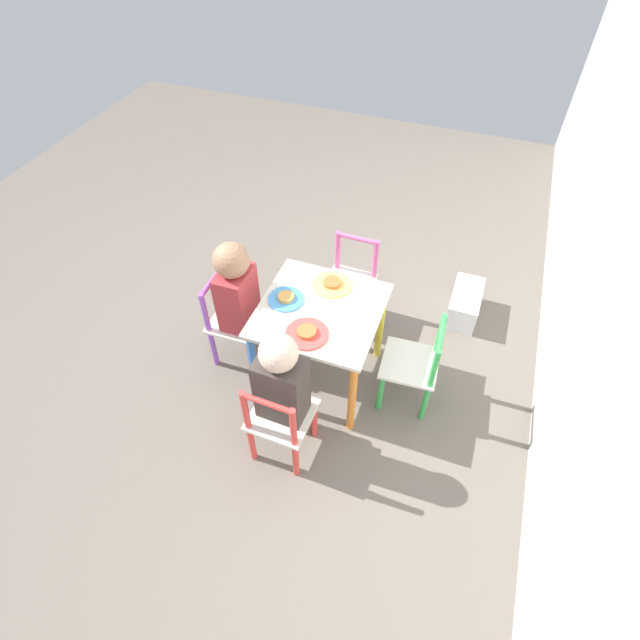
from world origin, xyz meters
TOP-DOWN VIEW (x-y plane):
  - ground_plane at (0.00, 0.00)m, footprint 6.00×6.00m
  - kids_table at (0.00, 0.00)m, footprint 0.55×0.55m
  - chair_purple at (0.01, -0.46)m, footprint 0.26×0.26m
  - chair_red at (0.46, -0.01)m, footprint 0.27×0.27m
  - chair_pink at (-0.46, 0.01)m, footprint 0.26×0.26m
  - chair_green at (-0.03, 0.46)m, footprint 0.28×0.28m
  - child_front at (0.01, -0.40)m, footprint 0.20×0.22m
  - child_right at (0.40, -0.01)m, footprint 0.21×0.20m
  - plate_front at (-0.00, -0.17)m, footprint 0.17×0.17m
  - plate_right at (0.17, 0.00)m, footprint 0.19×0.19m
  - plate_left at (-0.17, 0.00)m, footprint 0.19×0.19m
  - storage_bin at (-0.70, 0.63)m, footprint 0.32×0.16m

SIDE VIEW (x-z plane):
  - ground_plane at x=0.00m, z-range 0.00..0.00m
  - storage_bin at x=-0.70m, z-range 0.00..0.17m
  - chair_purple at x=0.01m, z-range -0.01..0.51m
  - chair_red at x=0.46m, z-range -0.01..0.51m
  - chair_pink at x=-0.46m, z-range -0.01..0.51m
  - chair_green at x=-0.03m, z-range -0.01..0.51m
  - kids_table at x=0.00m, z-range 0.17..0.66m
  - child_right at x=0.40m, z-range 0.07..0.81m
  - child_front at x=0.01m, z-range 0.08..0.83m
  - plate_front at x=0.00m, z-range 0.49..0.52m
  - plate_right at x=0.17m, z-range 0.49..0.52m
  - plate_left at x=-0.17m, z-range 0.49..0.52m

